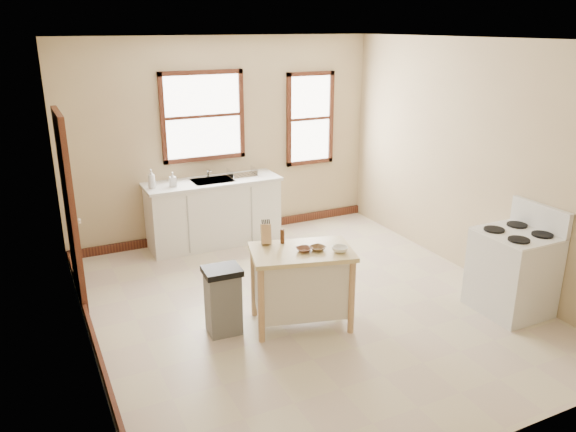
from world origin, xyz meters
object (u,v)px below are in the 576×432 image
at_px(soap_bottle_b, 173,179).
at_px(dish_rack, 242,173).
at_px(trash_bin, 223,301).
at_px(bowl_c, 340,249).
at_px(knife_block, 266,235).
at_px(soap_bottle_a, 152,179).
at_px(gas_stove, 514,261).
at_px(bowl_b, 318,248).
at_px(kitchen_island, 301,287).
at_px(bowl_a, 304,250).
at_px(pepper_grinder, 282,236).

xyz_separation_m(soap_bottle_b, dish_rack, (1.01, 0.08, -0.05)).
height_order(soap_bottle_b, trash_bin, soap_bottle_b).
height_order(bowl_c, trash_bin, bowl_c).
bearing_deg(knife_block, soap_bottle_a, 123.60).
height_order(trash_bin, gas_stove, gas_stove).
bearing_deg(soap_bottle_b, bowl_b, -68.09).
relative_size(soap_bottle_a, knife_block, 1.26).
height_order(soap_bottle_a, kitchen_island, soap_bottle_a).
bearing_deg(bowl_a, soap_bottle_a, 109.54).
distance_m(soap_bottle_b, bowl_a, 2.59).
relative_size(bowl_b, trash_bin, 0.22).
height_order(bowl_b, bowl_c, bowl_c).
xyz_separation_m(soap_bottle_b, bowl_a, (0.63, -2.51, -0.18)).
bearing_deg(bowl_b, knife_block, 136.72).
bearing_deg(dish_rack, pepper_grinder, -105.61).
distance_m(soap_bottle_b, knife_block, 2.20).
bearing_deg(pepper_grinder, knife_block, 162.08).
xyz_separation_m(kitchen_island, bowl_b, (0.14, -0.07, 0.43)).
height_order(soap_bottle_a, trash_bin, soap_bottle_a).
bearing_deg(kitchen_island, knife_block, 145.06).
bearing_deg(knife_block, bowl_b, -26.00).
distance_m(soap_bottle_b, dish_rack, 1.01).
bearing_deg(soap_bottle_a, bowl_b, -61.40).
bearing_deg(pepper_grinder, bowl_c, -47.97).
distance_m(bowl_c, trash_bin, 1.26).
bearing_deg(bowl_b, soap_bottle_a, 112.01).
bearing_deg(soap_bottle_b, dish_rack, 9.74).
height_order(knife_block, trash_bin, knife_block).
bearing_deg(gas_stove, kitchen_island, 161.35).
bearing_deg(trash_bin, soap_bottle_b, 89.44).
distance_m(knife_block, gas_stove, 2.63).
distance_m(soap_bottle_b, pepper_grinder, 2.28).
xyz_separation_m(dish_rack, bowl_c, (-0.07, -2.75, -0.12)).
xyz_separation_m(soap_bottle_a, gas_stove, (3.04, -3.22, -0.47)).
relative_size(pepper_grinder, gas_stove, 0.13).
bearing_deg(bowl_c, bowl_b, 142.47).
xyz_separation_m(soap_bottle_a, bowl_b, (1.04, -2.57, -0.21)).
distance_m(bowl_a, bowl_c, 0.35).
xyz_separation_m(knife_block, bowl_a, (0.26, -0.34, -0.08)).
height_order(bowl_a, gas_stove, gas_stove).
xyz_separation_m(knife_block, bowl_b, (0.39, -0.37, -0.08)).
distance_m(bowl_b, bowl_c, 0.22).
distance_m(soap_bottle_b, bowl_b, 2.66).
bearing_deg(bowl_a, kitchen_island, 97.48).
xyz_separation_m(soap_bottle_a, pepper_grinder, (0.80, -2.25, -0.15)).
relative_size(bowl_a, gas_stove, 0.13).
relative_size(bowl_a, bowl_c, 0.96).
xyz_separation_m(soap_bottle_a, bowl_a, (0.90, -2.54, -0.21)).
relative_size(soap_bottle_b, gas_stove, 0.16).
bearing_deg(bowl_b, gas_stove, -18.07).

